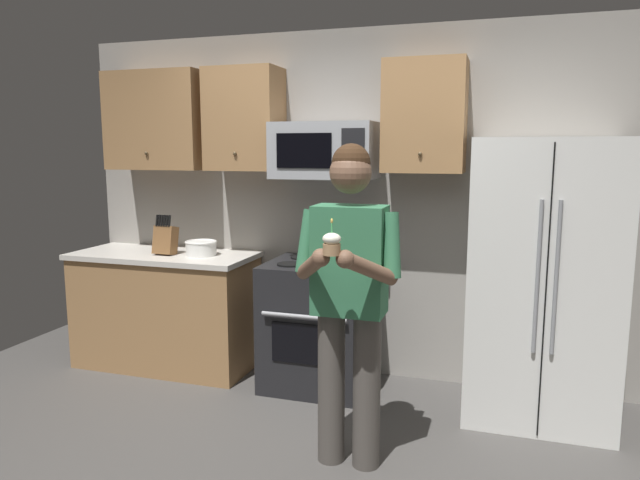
{
  "coord_description": "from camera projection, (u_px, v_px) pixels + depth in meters",
  "views": [
    {
      "loc": [
        1.1,
        -2.57,
        1.73
      ],
      "look_at": [
        0.17,
        0.37,
        1.25
      ],
      "focal_mm": 32.76,
      "sensor_mm": 36.0,
      "label": 1
    }
  ],
  "objects": [
    {
      "name": "bowl_large_white",
      "position": [
        201.0,
        248.0,
        4.49
      ],
      "size": [
        0.24,
        0.24,
        0.11
      ],
      "color": "white",
      "rests_on": "counter_left"
    },
    {
      "name": "refrigerator",
      "position": [
        542.0,
        281.0,
        3.71
      ],
      "size": [
        0.9,
        0.75,
        1.8
      ],
      "color": "white",
      "rests_on": "ground"
    },
    {
      "name": "cupcake",
      "position": [
        332.0,
        244.0,
        2.74
      ],
      "size": [
        0.09,
        0.09,
        0.17
      ],
      "color": "#A87F56"
    },
    {
      "name": "cabinet_row_upper",
      "position": [
        254.0,
        119.0,
        4.37
      ],
      "size": [
        2.78,
        0.36,
        0.76
      ],
      "color": "#9E7247"
    },
    {
      "name": "counter_left",
      "position": [
        166.0,
        309.0,
        4.68
      ],
      "size": [
        1.44,
        0.66,
        0.92
      ],
      "color": "#9E7247",
      "rests_on": "ground"
    },
    {
      "name": "wall_back",
      "position": [
        354.0,
        206.0,
        4.46
      ],
      "size": [
        4.4,
        0.1,
        2.6
      ],
      "primitive_type": "cube",
      "color": "gray",
      "rests_on": "ground"
    },
    {
      "name": "person",
      "position": [
        349.0,
        289.0,
        3.1
      ],
      "size": [
        0.6,
        0.48,
        1.76
      ],
      "color": "#4C4742",
      "rests_on": "ground"
    },
    {
      "name": "microwave",
      "position": [
        325.0,
        151.0,
        4.19
      ],
      "size": [
        0.74,
        0.41,
        0.4
      ],
      "color": "#9EA0A5"
    },
    {
      "name": "knife_block",
      "position": [
        165.0,
        239.0,
        4.52
      ],
      "size": [
        0.16,
        0.15,
        0.32
      ],
      "color": "brown",
      "rests_on": "counter_left"
    },
    {
      "name": "oven_range",
      "position": [
        320.0,
        324.0,
        4.27
      ],
      "size": [
        0.76,
        0.7,
        0.93
      ],
      "color": "black",
      "rests_on": "ground"
    }
  ]
}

